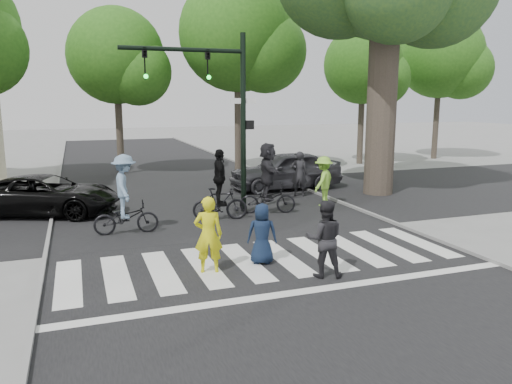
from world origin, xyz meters
TOP-DOWN VIEW (x-y plane):
  - ground at (0.00, 0.00)m, footprint 120.00×120.00m
  - road_stem at (0.00, 5.00)m, footprint 10.00×70.00m
  - road_cross at (0.00, 8.00)m, footprint 70.00×10.00m
  - curb_left at (-5.05, 5.00)m, footprint 0.10×70.00m
  - curb_right at (5.05, 5.00)m, footprint 0.10×70.00m
  - crosswalk at (0.00, 0.66)m, footprint 10.00×3.85m
  - traffic_signal at (0.35, 6.20)m, footprint 4.45×0.29m
  - bg_tree_2 at (-1.76, 16.62)m, footprint 5.04×4.80m
  - bg_tree_3 at (4.31, 15.27)m, footprint 6.30×6.00m
  - bg_tree_4 at (12.23, 16.12)m, footprint 4.83×4.60m
  - bg_tree_5 at (18.27, 16.69)m, footprint 5.67×5.40m
  - pedestrian_woman at (-1.50, 0.61)m, footprint 0.72×0.56m
  - pedestrian_child at (-0.15, 0.77)m, footprint 0.83×0.69m
  - pedestrian_adult at (0.82, -0.53)m, footprint 1.01×0.91m
  - cyclist_left at (-2.93, 4.59)m, footprint 1.86×1.22m
  - cyclist_mid at (0.10, 5.30)m, footprint 1.83×1.14m
  - cyclist_right at (1.89, 5.69)m, footprint 2.02×1.87m
  - car_suv at (-5.22, 8.04)m, footprint 5.35×3.86m
  - car_grey at (4.30, 9.77)m, footprint 4.88×2.01m
  - bystander_hivis at (4.27, 6.18)m, footprint 1.34×1.27m
  - bystander_dark at (4.18, 8.08)m, footprint 0.79×0.70m

SIDE VIEW (x-z plane):
  - ground at x=0.00m, z-range 0.00..0.00m
  - road_stem at x=0.00m, z-range 0.00..0.01m
  - road_cross at x=0.00m, z-range 0.00..0.01m
  - crosswalk at x=0.00m, z-range 0.00..0.01m
  - curb_left at x=-5.05m, z-range 0.00..0.10m
  - curb_right at x=5.05m, z-range 0.00..0.10m
  - car_suv at x=-5.22m, z-range 0.00..1.35m
  - pedestrian_child at x=-0.15m, z-range 0.00..1.46m
  - car_grey at x=4.30m, z-range 0.00..1.65m
  - pedestrian_adult at x=0.82m, z-range 0.00..1.72m
  - pedestrian_woman at x=-1.50m, z-range 0.00..1.75m
  - bystander_hivis at x=4.27m, z-range 0.00..1.82m
  - bystander_dark at x=4.18m, z-range 0.00..1.82m
  - cyclist_mid at x=0.10m, z-range -0.21..2.10m
  - cyclist_left at x=-2.93m, z-range -0.15..2.17m
  - cyclist_right at x=1.89m, z-range -0.13..2.29m
  - traffic_signal at x=0.35m, z-range 0.90..6.90m
  - bg_tree_4 at x=12.23m, z-range 1.56..9.71m
  - bg_tree_2 at x=-1.76m, z-range 1.58..9.98m
  - bg_tree_5 at x=18.27m, z-range 1.71..11.01m
  - bg_tree_3 at x=4.31m, z-range 1.84..12.04m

